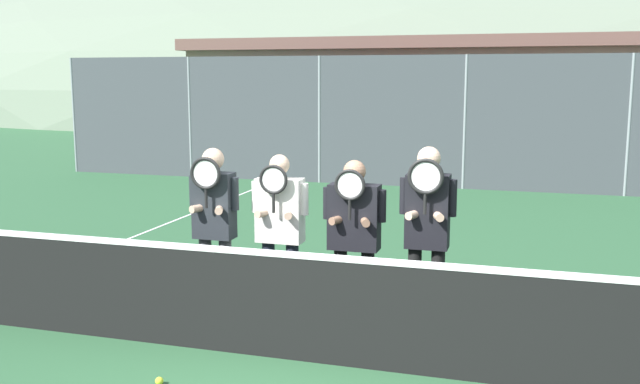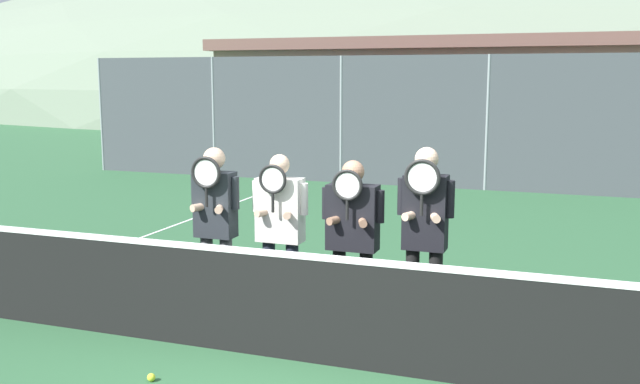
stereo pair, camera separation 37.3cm
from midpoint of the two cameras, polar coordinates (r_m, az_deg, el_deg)
name	(u,v)px [view 1 (the left image)]	position (r m, az deg, el deg)	size (l,w,h in m)	color
ground_plane	(343,366)	(6.39, 0.10, -13.75)	(120.00, 120.00, 0.00)	#2D5B38
hill_distant	(519,106)	(64.12, 15.47, 6.67)	(135.47, 75.26, 26.34)	slate
clubhouse_building	(456,96)	(23.78, 10.41, 7.56)	(17.36, 5.50, 3.68)	tan
fence_back	(465,123)	(16.11, 10.86, 5.48)	(20.25, 0.06, 2.97)	gray
tennis_net	(343,310)	(6.21, 0.10, -9.41)	(11.99, 0.09, 1.09)	gray
court_line_left_sideline	(99,250)	(10.89, -18.18, -4.45)	(0.05, 16.00, 0.01)	white
player_leftmost	(214,218)	(7.38, -9.91, -2.07)	(0.54, 0.34, 1.78)	#56565B
player_center_left	(280,223)	(7.26, -4.71, -2.50)	(0.61, 0.34, 1.72)	#232838
player_center_right	(354,229)	(6.97, 1.20, -2.96)	(0.63, 0.34, 1.70)	black
player_rightmost	(427,226)	(6.76, 7.01, -2.75)	(0.54, 0.34, 1.85)	black
car_far_left	(260,133)	(20.56, -5.31, 4.75)	(4.52, 1.95, 1.76)	navy
car_left_of_center	(453,138)	(19.13, 10.02, 4.26)	(4.65, 1.90, 1.72)	maroon
tennis_ball_on_court	(159,381)	(6.20, -14.48, -14.45)	(0.07, 0.07, 0.07)	#CCDB33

